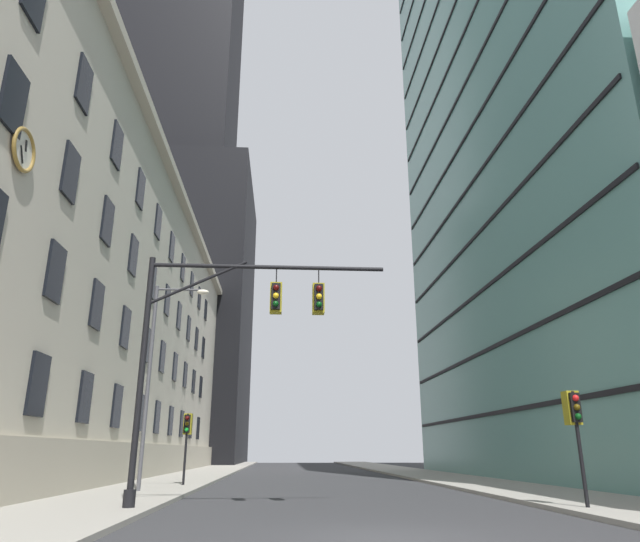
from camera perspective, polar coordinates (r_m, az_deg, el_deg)
The scene contains 8 objects.
ground_plane at distance 13.06m, azimuth 6.83°, elevation -25.70°, with size 102.00×160.00×0.10m, color #303033.
station_building at distance 43.19m, azimuth -25.31°, elevation -3.75°, with size 14.97×64.66×22.13m.
dark_skyscraper at distance 105.16m, azimuth -14.17°, elevation 17.40°, with size 26.95×26.95×211.30m.
glass_office_midrise at distance 49.63m, azimuth 24.36°, elevation 15.99°, with size 17.76×36.70×56.24m.
traffic_signal_mast at distance 18.74m, azimuth -8.26°, elevation -5.39°, with size 8.06×0.63×7.84m.
traffic_light_near_right at distance 19.74m, azimuth 24.50°, elevation -13.12°, with size 0.40×0.63×3.41m.
traffic_light_far_left at distance 30.40m, azimuth -13.39°, elevation -15.30°, with size 0.40×0.63×3.44m.
street_lamppost at distance 26.52m, azimuth -16.30°, elevation -9.24°, with size 2.52×0.32×8.99m.
Camera 1 is at (-2.24, -12.74, 1.74)m, focal length 31.34 mm.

